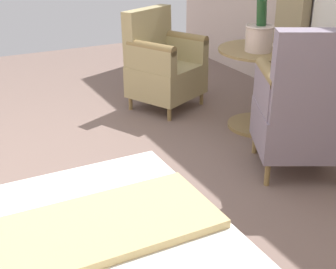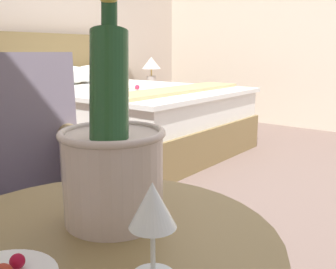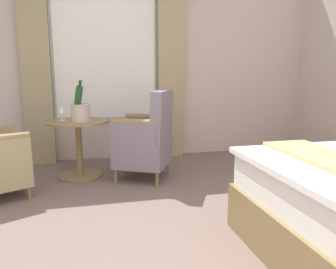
% 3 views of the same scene
% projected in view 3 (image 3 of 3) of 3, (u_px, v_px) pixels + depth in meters
% --- Properties ---
extents(ground_plane, '(7.48, 7.48, 0.00)m').
position_uv_depth(ground_plane, '(133.00, 259.00, 2.14)').
color(ground_plane, '#735D55').
extents(wall_window_side, '(0.27, 6.10, 2.94)m').
position_uv_depth(wall_window_side, '(105.00, 53.00, 4.48)').
color(wall_window_side, beige).
rests_on(wall_window_side, ground).
extents(side_table_round, '(0.71, 0.71, 0.66)m').
position_uv_depth(side_table_round, '(79.00, 145.00, 3.77)').
color(side_table_round, olive).
rests_on(side_table_round, ground).
extents(champagne_bucket, '(0.22, 0.22, 0.48)m').
position_uv_depth(champagne_bucket, '(80.00, 110.00, 3.63)').
color(champagne_bucket, '#C1AEA4').
rests_on(champagne_bucket, side_table_round).
extents(wine_glass_near_bucket, '(0.08, 0.08, 0.16)m').
position_uv_depth(wine_glass_near_bucket, '(87.00, 109.00, 3.91)').
color(wine_glass_near_bucket, white).
rests_on(wine_glass_near_bucket, side_table_round).
extents(wine_glass_near_edge, '(0.07, 0.07, 0.16)m').
position_uv_depth(wine_glass_near_edge, '(62.00, 111.00, 3.69)').
color(wine_glass_near_edge, white).
rests_on(wine_glass_near_edge, side_table_round).
extents(snack_plate, '(0.18, 0.18, 0.04)m').
position_uv_depth(snack_plate, '(78.00, 118.00, 3.91)').
color(snack_plate, white).
rests_on(snack_plate, side_table_round).
extents(armchair_by_window, '(0.75, 0.76, 1.01)m').
position_uv_depth(armchair_by_window, '(147.00, 140.00, 3.70)').
color(armchair_by_window, olive).
rests_on(armchair_by_window, ground).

